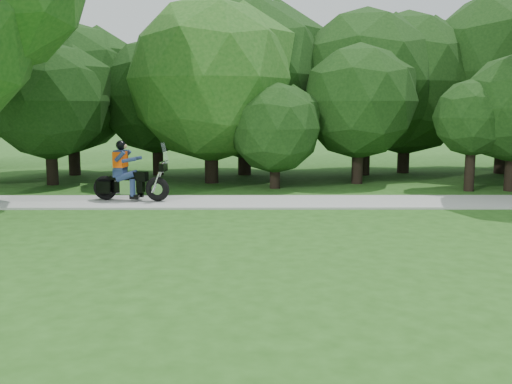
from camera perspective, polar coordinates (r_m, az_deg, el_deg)
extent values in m
plane|color=#255017|center=(9.00, 11.61, -9.65)|extent=(100.00, 100.00, 0.00)
cube|color=#ADADA8|center=(16.69, 6.01, -0.99)|extent=(60.00, 2.20, 0.06)
cylinder|color=black|center=(23.75, 10.73, 3.86)|extent=(0.50, 0.50, 1.80)
sphere|color=black|center=(23.69, 10.93, 10.69)|extent=(5.93, 5.93, 5.93)
cylinder|color=black|center=(20.13, 20.60, 2.35)|extent=(0.33, 0.33, 1.60)
sphere|color=black|center=(20.04, 20.84, 6.98)|extent=(2.55, 2.55, 2.55)
cylinder|color=black|center=(19.51, 1.90, 1.91)|extent=(0.36, 0.36, 1.06)
sphere|color=black|center=(19.40, 1.93, 6.42)|extent=(3.10, 3.10, 3.10)
cylinder|color=black|center=(21.03, 10.10, 3.03)|extent=(0.41, 0.41, 1.62)
sphere|color=black|center=(20.93, 10.26, 8.91)|extent=(4.14, 4.14, 4.14)
cylinder|color=black|center=(24.88, 14.54, 3.94)|extent=(0.50, 0.50, 1.80)
sphere|color=black|center=(24.83, 14.79, 10.46)|extent=(5.93, 5.93, 5.93)
cylinder|color=black|center=(20.68, 24.12, 2.25)|extent=(0.38, 0.38, 1.57)
cylinder|color=black|center=(23.58, -9.79, 3.69)|extent=(0.43, 0.43, 1.67)
sphere|color=black|center=(23.51, -9.94, 9.39)|extent=(4.63, 4.63, 4.63)
cylinder|color=black|center=(20.93, -4.48, 3.37)|extent=(0.50, 0.50, 1.80)
sphere|color=#1C4F16|center=(20.87, -4.57, 11.12)|extent=(5.93, 5.93, 5.93)
cylinder|color=black|center=(23.39, -1.16, 3.94)|extent=(0.53, 0.53, 1.80)
sphere|color=black|center=(23.35, -1.18, 11.42)|extent=(6.61, 6.61, 6.61)
cylinder|color=black|center=(21.63, -19.74, 2.79)|extent=(0.41, 0.41, 1.60)
sphere|color=black|center=(21.54, -20.03, 8.52)|extent=(4.19, 4.19, 4.19)
cylinder|color=black|center=(25.98, 23.36, 3.70)|extent=(0.55, 0.55, 1.80)
sphere|color=black|center=(25.94, 23.78, 10.70)|extent=(7.01, 7.01, 7.01)
cylinder|color=black|center=(24.43, -17.73, 3.73)|extent=(0.46, 0.46, 1.80)
sphere|color=black|center=(24.37, -18.02, 9.86)|extent=(5.27, 5.27, 5.27)
torus|color=black|center=(17.28, -14.84, 0.40)|extent=(0.74, 0.31, 0.72)
torus|color=black|center=(16.72, -9.84, 0.29)|extent=(0.74, 0.31, 0.72)
cube|color=black|center=(17.05, -12.98, 0.53)|extent=(1.17, 0.42, 0.33)
cube|color=silver|center=(16.99, -12.48, 0.52)|extent=(0.54, 0.42, 0.41)
cube|color=black|center=(16.86, -11.71, 1.54)|extent=(0.57, 0.39, 0.27)
cube|color=black|center=(17.06, -13.41, 1.42)|extent=(0.58, 0.41, 0.10)
cylinder|color=silver|center=(16.66, -9.73, 1.51)|extent=(0.41, 0.11, 0.92)
cylinder|color=silver|center=(16.55, -9.20, 3.01)|extent=(0.14, 0.65, 0.04)
cube|color=black|center=(17.05, -14.99, 0.46)|extent=(0.44, 0.19, 0.35)
cube|color=black|center=(17.46, -14.40, 0.67)|extent=(0.44, 0.19, 0.35)
cube|color=navy|center=(17.04, -13.42, 1.90)|extent=(0.36, 0.43, 0.25)
cube|color=navy|center=(17.00, -13.40, 3.14)|extent=(0.33, 0.47, 0.57)
cube|color=#FF4A05|center=(16.99, -13.41, 3.21)|extent=(0.37, 0.51, 0.45)
sphere|color=black|center=(16.95, -13.36, 4.59)|extent=(0.29, 0.29, 0.29)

